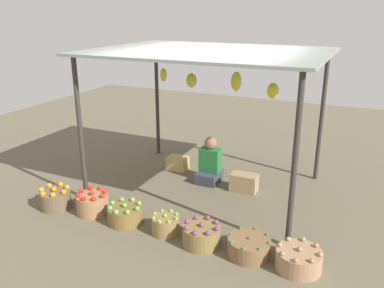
{
  "coord_description": "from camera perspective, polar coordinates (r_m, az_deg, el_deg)",
  "views": [
    {
      "loc": [
        2.25,
        -5.48,
        2.79
      ],
      "look_at": [
        0.0,
        -0.6,
        0.95
      ],
      "focal_mm": 37.12,
      "sensor_mm": 36.0,
      "label": 1
    }
  ],
  "objects": [
    {
      "name": "ground_plane",
      "position": [
        6.55,
        2.2,
        -6.33
      ],
      "size": [
        14.0,
        14.0,
        0.0
      ],
      "primitive_type": "plane",
      "color": "#675E4A"
    },
    {
      "name": "market_stall_structure",
      "position": [
        5.97,
        2.56,
        11.82
      ],
      "size": [
        3.4,
        2.57,
        2.21
      ],
      "color": "#38332D",
      "rests_on": "ground"
    },
    {
      "name": "vendor_person",
      "position": [
        6.68,
        2.57,
        -3.0
      ],
      "size": [
        0.36,
        0.44,
        0.78
      ],
      "color": "#373B48",
      "rests_on": "ground"
    },
    {
      "name": "basket_oranges",
      "position": [
        6.23,
        -19.06,
        -7.41
      ],
      "size": [
        0.46,
        0.46,
        0.33
      ],
      "color": "brown",
      "rests_on": "ground"
    },
    {
      "name": "basket_red_tomatoes",
      "position": [
        5.91,
        -14.08,
        -8.25
      ],
      "size": [
        0.46,
        0.46,
        0.34
      ],
      "color": "#A5764E",
      "rests_on": "ground"
    },
    {
      "name": "basket_green_apples",
      "position": [
        5.58,
        -9.59,
        -9.91
      ],
      "size": [
        0.48,
        0.48,
        0.29
      ],
      "color": "brown",
      "rests_on": "ground"
    },
    {
      "name": "basket_limes",
      "position": [
        5.29,
        -3.82,
        -11.48
      ],
      "size": [
        0.37,
        0.37,
        0.27
      ],
      "color": "olive",
      "rests_on": "ground"
    },
    {
      "name": "basket_purple_onions",
      "position": [
        5.04,
        1.37,
        -12.95
      ],
      "size": [
        0.47,
        0.47,
        0.31
      ],
      "color": "olive",
      "rests_on": "ground"
    },
    {
      "name": "basket_green_chilies",
      "position": [
        4.9,
        8.19,
        -14.43
      ],
      "size": [
        0.51,
        0.51,
        0.25
      ],
      "color": "brown",
      "rests_on": "ground"
    },
    {
      "name": "basket_potatoes",
      "position": [
        4.79,
        15.07,
        -15.72
      ],
      "size": [
        0.52,
        0.52,
        0.28
      ],
      "color": "#A77E5A",
      "rests_on": "ground"
    },
    {
      "name": "wooden_crate_near_vendor",
      "position": [
        7.22,
        -2.07,
        -2.77
      ],
      "size": [
        0.36,
        0.27,
        0.25
      ],
      "primitive_type": "cube",
      "color": "tan",
      "rests_on": "ground"
    },
    {
      "name": "wooden_crate_stacked_rear",
      "position": [
        6.44,
        7.48,
        -5.52
      ],
      "size": [
        0.42,
        0.25,
        0.29
      ],
      "primitive_type": "cube",
      "color": "#9E845B",
      "rests_on": "ground"
    }
  ]
}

